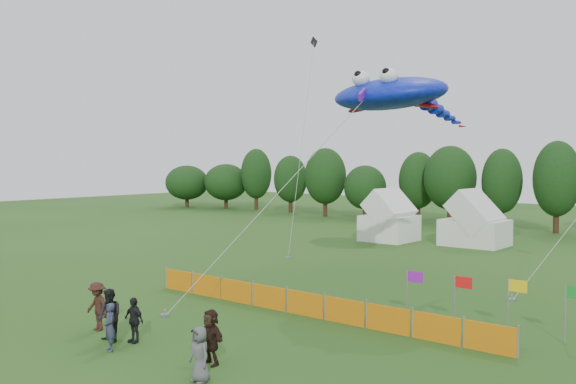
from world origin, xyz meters
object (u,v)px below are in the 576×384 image
Objects in this scene: spectator_c at (97,306)px; stingray_kite at (395,95)px; barrier_fence at (305,304)px; spectator_e at (200,354)px; spectator_b at (110,316)px; tent_right at (475,224)px; spectator_f at (210,337)px; spectator_a at (110,327)px; tent_left at (389,220)px; spectator_d at (134,320)px.

spectator_c is 0.10× the size of stingray_kite.
barrier_fence is 10.84× the size of spectator_e.
spectator_c is at bearing -109.11° from stingray_kite.
spectator_b is 1.02× the size of spectator_c.
spectator_f is at bearing -80.85° from tent_right.
spectator_f is 0.10× the size of stingray_kite.
spectator_c is (-2.61, 1.25, 0.11)m from spectator_a.
tent_right is 0.26× the size of barrier_fence.
spectator_c reaches higher than spectator_e.
spectator_f is at bearing -83.84° from stingray_kite.
stingray_kite is at bearing -58.58° from tent_left.
spectator_e is at bearing -7.91° from spectator_c.
tent_right is at bearing 109.01° from spectator_f.
tent_right is at bearing 93.71° from spectator_b.
spectator_c is 1.05× the size of spectator_f.
tent_right is 2.45× the size of spectator_c.
tent_left reaches higher than spectator_b.
spectator_a is 0.09× the size of stingray_kite.
spectator_c is at bearing 176.63° from spectator_d.
tent_left reaches higher than spectator_e.
spectator_d is 16.68m from stingray_kite.
tent_left is 34.08m from spectator_e.
stingray_kite reaches higher than tent_right.
spectator_c is at bearing 162.89° from spectator_b.
tent_right is 33.90m from spectator_e.
spectator_c reaches higher than spectator_f.
spectator_f is (3.90, 0.07, 0.08)m from spectator_d.
spectator_c reaches higher than barrier_fence.
spectator_f is at bearing -76.74° from barrier_fence.
tent_left is 0.20× the size of stingray_kite.
barrier_fence is at bearing -81.99° from tent_right.
tent_left is 6.64m from tent_right.
spectator_e is at bearing -44.38° from spectator_f.
spectator_a is at bearing -98.24° from stingray_kite.
tent_right is (6.43, 1.66, -0.05)m from tent_left.
tent_right is 2.77× the size of spectator_a.
spectator_b is 1.08× the size of spectator_f.
spectator_b is 17.16m from stingray_kite.
tent_left is at bearing 105.44° from spectator_b.
spectator_d is (7.69, -30.43, -0.87)m from tent_left.
spectator_c is 2.39m from spectator_d.
spectator_e is 0.09× the size of stingray_kite.
spectator_c is (-1.13, -32.01, -0.70)m from tent_right.
spectator_a is at bearing -80.59° from spectator_d.
spectator_c reaches higher than spectator_a.
spectator_e is at bearing -79.62° from tent_right.
tent_left is at bearing 120.74° from spectator_f.
spectator_a is at bearing -75.95° from tent_left.
barrier_fence is at bearing 97.90° from spectator_a.
tent_right is 33.30m from spectator_a.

